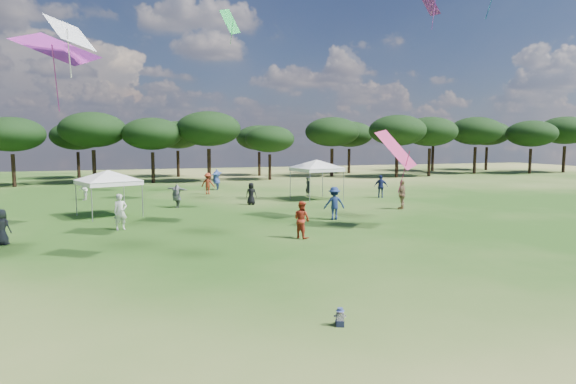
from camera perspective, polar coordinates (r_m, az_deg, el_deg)
The scene contains 6 objects.
ground at distance 10.40m, azimuth 15.02°, elevation -19.33°, with size 140.00×140.00×0.00m, color #2B5218.
tree_line at distance 55.71m, azimuth -10.83°, elevation 7.03°, with size 108.78×17.63×7.77m.
tent_left at distance 29.99m, azimuth -20.56°, elevation 2.21°, with size 5.77×5.77×3.02m.
tent_right at distance 36.08m, azimuth 3.42°, elevation 3.64°, with size 6.18×6.18×3.31m.
toddler at distance 11.98m, azimuth 6.18°, elevation -14.60°, with size 0.34×0.36×0.45m.
festival_crowd at distance 33.19m, azimuth -11.56°, elevation -0.15°, with size 29.61×24.29×1.90m.
Camera 1 is at (-5.31, -7.76, 4.43)m, focal length 30.00 mm.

